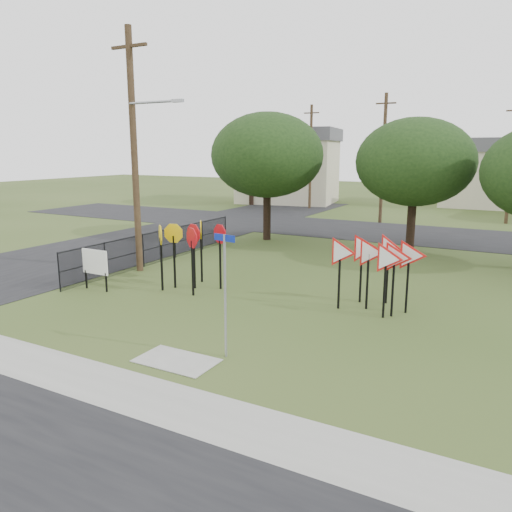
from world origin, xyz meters
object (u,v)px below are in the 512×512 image
at_px(yield_sign_cluster, 378,256).
at_px(info_board, 95,263).
at_px(stop_sign_cluster, 190,241).
at_px(street_name_sign, 225,288).

relative_size(yield_sign_cluster, info_board, 2.02).
height_order(stop_sign_cluster, yield_sign_cluster, stop_sign_cluster).
bearing_deg(info_board, stop_sign_cluster, 31.98).
xyz_separation_m(stop_sign_cluster, yield_sign_cluster, (6.82, 0.82, -0.05)).
bearing_deg(stop_sign_cluster, yield_sign_cluster, 6.87).
xyz_separation_m(yield_sign_cluster, info_board, (-9.83, -2.70, -0.77)).
relative_size(street_name_sign, info_board, 2.04).
xyz_separation_m(street_name_sign, yield_sign_cluster, (2.29, 5.59, -0.00)).
distance_m(street_name_sign, stop_sign_cluster, 6.58).
height_order(yield_sign_cluster, info_board, yield_sign_cluster).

